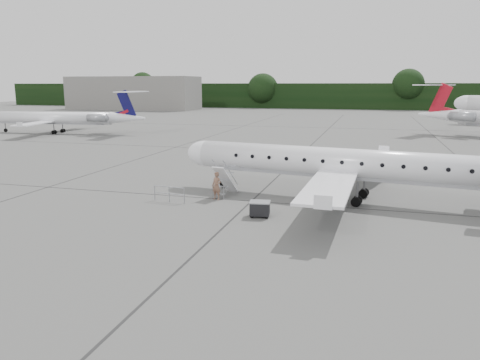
% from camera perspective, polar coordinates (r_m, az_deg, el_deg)
% --- Properties ---
extents(ground, '(320.00, 320.00, 0.00)m').
position_cam_1_polar(ground, '(24.25, 9.93, -6.59)').
color(ground, '#565653').
rests_on(ground, ground).
extents(treeline, '(260.00, 4.00, 8.00)m').
position_cam_1_polar(treeline, '(153.02, 15.26, 9.81)').
color(treeline, black).
rests_on(treeline, ground).
extents(terminal_building, '(40.00, 14.00, 10.00)m').
position_cam_1_polar(terminal_building, '(151.32, -12.85, 10.29)').
color(terminal_building, slate).
rests_on(terminal_building, ground).
extents(main_regional_jet, '(29.34, 23.10, 6.85)m').
position_cam_1_polar(main_regional_jet, '(31.04, 13.01, 3.74)').
color(main_regional_jet, white).
rests_on(main_regional_jet, ground).
extents(airstair, '(1.19, 2.36, 2.15)m').
position_cam_1_polar(airstair, '(31.96, -1.82, -0.02)').
color(airstair, white).
rests_on(airstair, ground).
extents(passenger, '(0.78, 0.63, 1.86)m').
position_cam_1_polar(passenger, '(30.88, -2.87, -0.72)').
color(passenger, brown).
rests_on(passenger, ground).
extents(safety_railing, '(2.20, 0.32, 1.00)m').
position_cam_1_polar(safety_railing, '(30.66, -8.62, -1.74)').
color(safety_railing, '#95979D').
rests_on(safety_railing, ground).
extents(baggage_cart, '(1.23, 1.05, 0.97)m').
position_cam_1_polar(baggage_cart, '(26.96, 2.44, -3.50)').
color(baggage_cart, black).
rests_on(baggage_cart, ground).
extents(bg_regional_left, '(26.75, 20.24, 6.66)m').
position_cam_1_polar(bg_regional_left, '(79.60, -21.97, 7.71)').
color(bg_regional_left, white).
rests_on(bg_regional_left, ground).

